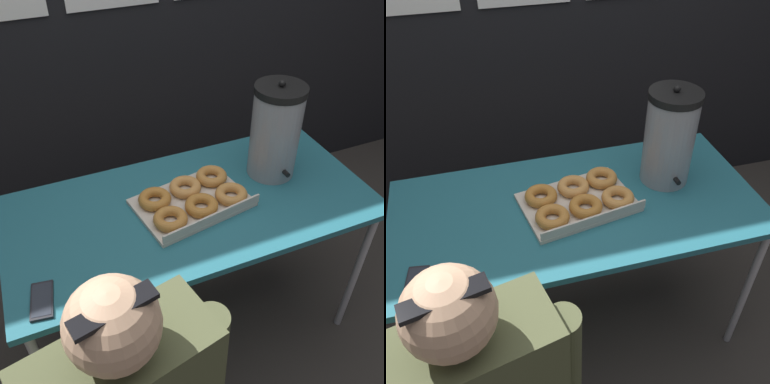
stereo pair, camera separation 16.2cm
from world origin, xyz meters
TOP-DOWN VIEW (x-y plane):
  - ground_plane at (0.00, 0.00)m, footprint 12.00×12.00m
  - folding_table at (0.00, 0.00)m, footprint 1.43×0.69m
  - donut_box at (0.01, -0.00)m, footprint 0.46×0.36m
  - coffee_urn at (0.39, 0.07)m, footprint 0.20×0.23m
  - cell_phone at (-0.60, -0.24)m, footprint 0.09×0.15m

SIDE VIEW (x-z plane):
  - ground_plane at x=0.00m, z-range 0.00..0.00m
  - folding_table at x=0.00m, z-range 0.33..1.11m
  - cell_phone at x=-0.60m, z-range 0.77..0.79m
  - donut_box at x=0.01m, z-range 0.77..0.83m
  - coffee_urn at x=0.39m, z-range 0.76..1.18m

